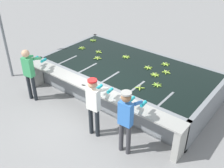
{
  "coord_description": "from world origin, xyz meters",
  "views": [
    {
      "loc": [
        4.17,
        -4.16,
        4.66
      ],
      "look_at": [
        0.0,
        1.03,
        0.64
      ],
      "focal_mm": 42.0,
      "sensor_mm": 36.0,
      "label": 1
    }
  ],
  "objects": [
    {
      "name": "banana_bunch_floating_0",
      "position": [
        -2.28,
        2.72,
        0.93
      ],
      "size": [
        0.28,
        0.27,
        0.08
      ],
      "color": "#75A333",
      "rests_on": "wash_tank"
    },
    {
      "name": "banana_bunch_floating_5",
      "position": [
        -1.11,
        1.65,
        0.93
      ],
      "size": [
        0.28,
        0.27,
        0.08
      ],
      "color": "#93BC3D",
      "rests_on": "wash_tank"
    },
    {
      "name": "banana_bunch_floating_4",
      "position": [
        1.13,
        2.21,
        0.93
      ],
      "size": [
        0.27,
        0.28,
        0.08
      ],
      "color": "#93BC3D",
      "rests_on": "wash_tank"
    },
    {
      "name": "banana_bunch_floating_1",
      "position": [
        0.56,
        2.12,
        0.93
      ],
      "size": [
        0.28,
        0.28,
        0.08
      ],
      "color": "#8CB738",
      "rests_on": "wash_tank"
    },
    {
      "name": "wash_tank",
      "position": [
        0.0,
        1.86,
        0.45
      ],
      "size": [
        5.42,
        2.84,
        0.92
      ],
      "color": "gray",
      "rests_on": "ground"
    },
    {
      "name": "banana_bunch_floating_3",
      "position": [
        0.95,
        1.86,
        0.93
      ],
      "size": [
        0.28,
        0.28,
        0.08
      ],
      "color": "#8CB738",
      "rests_on": "wash_tank"
    },
    {
      "name": "banana_bunch_floating_9",
      "position": [
        -2.1,
        1.92,
        0.93
      ],
      "size": [
        0.27,
        0.28,
        0.08
      ],
      "color": "#7FAD33",
      "rests_on": "wash_tank"
    },
    {
      "name": "worker_1",
      "position": [
        0.56,
        -0.37,
        1.0
      ],
      "size": [
        0.46,
        0.73,
        1.64
      ],
      "color": "#1E2328",
      "rests_on": "ground"
    },
    {
      "name": "worker_0",
      "position": [
        -2.02,
        -0.36,
        1.01
      ],
      "size": [
        0.48,
        0.74,
        1.67
      ],
      "color": "#1E2328",
      "rests_on": "ground"
    },
    {
      "name": "banana_bunch_floating_7",
      "position": [
        0.86,
        2.66,
        0.93
      ],
      "size": [
        0.27,
        0.28,
        0.08
      ],
      "color": "#8CB738",
      "rests_on": "wash_tank"
    },
    {
      "name": "banana_bunch_floating_6",
      "position": [
        1.01,
        0.97,
        0.93
      ],
      "size": [
        0.26,
        0.26,
        0.08
      ],
      "color": "#8CB738",
      "rests_on": "wash_tank"
    },
    {
      "name": "support_post_left",
      "position": [
        -3.85,
        0.04,
        1.6
      ],
      "size": [
        0.09,
        0.09,
        3.2
      ],
      "color": "slate",
      "rests_on": "ground"
    },
    {
      "name": "work_ledge",
      "position": [
        0.0,
        0.23,
        0.67
      ],
      "size": [
        5.42,
        0.45,
        0.92
      ],
      "color": "#9E9E99",
      "rests_on": "ground"
    },
    {
      "name": "banana_bunch_floating_2",
      "position": [
        1.29,
        1.4,
        0.93
      ],
      "size": [
        0.28,
        0.28,
        0.08
      ],
      "color": "#75A333",
      "rests_on": "wash_tank"
    },
    {
      "name": "knife_0",
      "position": [
        -0.21,
        0.15,
        0.92
      ],
      "size": [
        0.34,
        0.14,
        0.02
      ],
      "color": "silver",
      "rests_on": "work_ledge"
    },
    {
      "name": "worker_2",
      "position": [
        1.53,
        -0.37,
        1.03
      ],
      "size": [
        0.43,
        0.73,
        1.69
      ],
      "color": "#38383D",
      "rests_on": "ground"
    },
    {
      "name": "banana_bunch_floating_10",
      "position": [
        -1.41,
        2.05,
        0.93
      ],
      "size": [
        0.28,
        0.28,
        0.08
      ],
      "color": "#8CB738",
      "rests_on": "wash_tank"
    },
    {
      "name": "ground_plane",
      "position": [
        0.0,
        0.0,
        0.0
      ],
      "size": [
        80.0,
        80.0,
        0.0
      ],
      "primitive_type": "plane",
      "color": "gray",
      "rests_on": "ground"
    },
    {
      "name": "banana_bunch_floating_8",
      "position": [
        -0.43,
        2.32,
        0.93
      ],
      "size": [
        0.28,
        0.28,
        0.08
      ],
      "color": "#8CB738",
      "rests_on": "wash_tank"
    }
  ]
}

